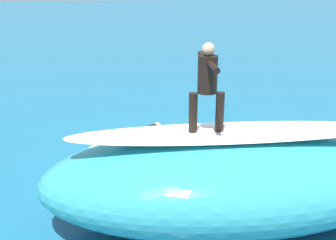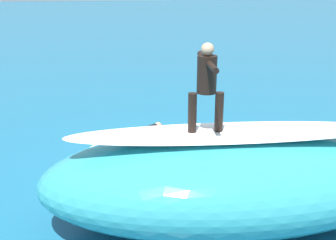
{
  "view_description": "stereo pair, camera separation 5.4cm",
  "coord_description": "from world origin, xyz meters",
  "px_view_note": "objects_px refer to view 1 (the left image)",
  "views": [
    {
      "loc": [
        1.87,
        8.97,
        4.26
      ],
      "look_at": [
        0.54,
        0.34,
        1.27
      ],
      "focal_mm": 46.73,
      "sensor_mm": 36.0,
      "label": 1
    },
    {
      "loc": [
        1.82,
        8.98,
        4.26
      ],
      "look_at": [
        0.54,
        0.34,
        1.27
      ],
      "focal_mm": 46.73,
      "sensor_mm": 36.0,
      "label": 2
    }
  ],
  "objects_px": {
    "surfer_riding": "(207,81)",
    "surfboard_paddling": "(144,140)",
    "surfer_paddling": "(140,135)",
    "surfboard_riding": "(206,134)"
  },
  "relations": [
    {
      "from": "surfboard_riding",
      "to": "surfboard_paddling",
      "type": "bearing_deg",
      "value": -77.67
    },
    {
      "from": "surfer_riding",
      "to": "surfboard_paddling",
      "type": "distance_m",
      "value": 4.78
    },
    {
      "from": "surfer_riding",
      "to": "surfboard_paddling",
      "type": "relative_size",
      "value": 0.61
    },
    {
      "from": "surfer_paddling",
      "to": "surfboard_paddling",
      "type": "bearing_deg",
      "value": 0.0
    },
    {
      "from": "surfer_riding",
      "to": "surfer_paddling",
      "type": "distance_m",
      "value": 4.63
    },
    {
      "from": "surfboard_riding",
      "to": "surfer_paddling",
      "type": "relative_size",
      "value": 1.54
    },
    {
      "from": "surfboard_paddling",
      "to": "surfboard_riding",
      "type": "bearing_deg",
      "value": -120.02
    },
    {
      "from": "surfboard_paddling",
      "to": "surfer_paddling",
      "type": "xyz_separation_m",
      "value": [
        0.1,
        0.08,
        0.18
      ]
    },
    {
      "from": "surfboard_riding",
      "to": "surfer_riding",
      "type": "bearing_deg",
      "value": 2.94
    },
    {
      "from": "surfboard_riding",
      "to": "surfboard_paddling",
      "type": "height_order",
      "value": "surfboard_riding"
    }
  ]
}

